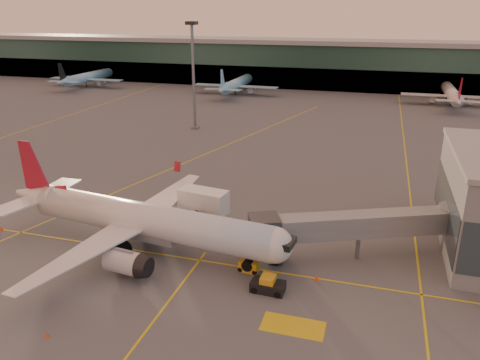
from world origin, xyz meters
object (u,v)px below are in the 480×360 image
(catering_truck, at_px, (204,205))
(pushback_tug, at_px, (268,285))
(gpu_cart, at_px, (249,266))
(main_airplane, at_px, (140,220))

(catering_truck, xyz_separation_m, pushback_tug, (12.25, -13.33, -2.19))
(gpu_cart, distance_m, pushback_tug, 4.54)
(pushback_tug, bearing_deg, catering_truck, 135.16)
(catering_truck, distance_m, pushback_tug, 18.24)
(gpu_cart, bearing_deg, catering_truck, 139.43)
(catering_truck, bearing_deg, main_airplane, -112.15)
(main_airplane, height_order, pushback_tug, main_airplane)
(gpu_cart, bearing_deg, main_airplane, -178.89)
(main_airplane, distance_m, catering_truck, 10.01)
(catering_truck, bearing_deg, gpu_cart, -38.74)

